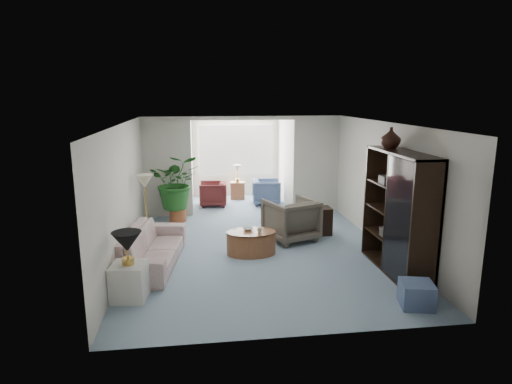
{
  "coord_description": "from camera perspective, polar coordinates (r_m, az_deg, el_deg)",
  "views": [
    {
      "loc": [
        -1.15,
        -7.94,
        3.0
      ],
      "look_at": [
        0.0,
        0.6,
        1.1
      ],
      "focal_mm": 30.81,
      "sensor_mm": 36.0,
      "label": 1
    }
  ],
  "objects": [
    {
      "name": "house_plant",
      "position": [
        10.67,
        -10.29,
        1.32
      ],
      "size": [
        1.19,
        1.03,
        1.32
      ],
      "primitive_type": "imported",
      "color": "#20571E",
      "rests_on": "plant_pot"
    },
    {
      "name": "entertainment_cabinet",
      "position": [
        7.88,
        18.03,
        -2.55
      ],
      "size": [
        0.5,
        1.88,
        2.09
      ],
      "primitive_type": "cube",
      "color": "black",
      "rests_on": "ground"
    },
    {
      "name": "shelf_clutter",
      "position": [
        7.74,
        18.12,
        -2.49
      ],
      "size": [
        0.3,
        1.07,
        1.06
      ],
      "color": "black",
      "rests_on": "entertainment_cabinet"
    },
    {
      "name": "back_pier_left",
      "position": [
        11.1,
        -11.46,
        3.12
      ],
      "size": [
        1.2,
        0.12,
        2.5
      ],
      "primitive_type": "cube",
      "color": "silver",
      "rests_on": "ground"
    },
    {
      "name": "plant_pot",
      "position": [
        10.85,
        -10.12,
        -2.93
      ],
      "size": [
        0.4,
        0.4,
        0.32
      ],
      "primitive_type": "cylinder",
      "color": "#A55430",
      "rests_on": "ground"
    },
    {
      "name": "sunroom_chair_blue",
      "position": [
        12.34,
        1.37,
        0.03
      ],
      "size": [
        0.83,
        0.81,
        0.7
      ],
      "primitive_type": "imported",
      "rotation": [
        0.0,
        0.0,
        1.49
      ],
      "color": "slate",
      "rests_on": "ground"
    },
    {
      "name": "end_table",
      "position": [
        6.97,
        -16.11,
        -11.1
      ],
      "size": [
        0.56,
        0.56,
        0.55
      ],
      "primitive_type": "cube",
      "rotation": [
        0.0,
        0.0,
        -0.13
      ],
      "color": "silver",
      "rests_on": "ground"
    },
    {
      "name": "coffee_bowl",
      "position": [
        8.52,
        -1.05,
        -4.8
      ],
      "size": [
        0.2,
        0.2,
        0.05
      ],
      "primitive_type": "imported",
      "rotation": [
        0.0,
        0.0,
        -0.02
      ],
      "color": "silver",
      "rests_on": "coffee_table"
    },
    {
      "name": "window_pane",
      "position": [
        13.27,
        -2.65,
        5.49
      ],
      "size": [
        2.2,
        0.02,
        1.5
      ],
      "primitive_type": "cube",
      "color": "white"
    },
    {
      "name": "sunroom_floor",
      "position": [
        12.46,
        -2.15,
        -1.51
      ],
      "size": [
        2.6,
        2.6,
        0.0
      ],
      "primitive_type": "plane",
      "color": "#839BAD",
      "rests_on": "ground"
    },
    {
      "name": "framed_picture",
      "position": [
        8.73,
        16.89,
        3.33
      ],
      "size": [
        0.04,
        0.5,
        0.4
      ],
      "primitive_type": "cube",
      "color": "#C2B79B"
    },
    {
      "name": "coffee_table",
      "position": [
        8.51,
        -0.63,
        -6.59
      ],
      "size": [
        0.97,
        0.97,
        0.45
      ],
      "primitive_type": "cylinder",
      "rotation": [
        0.0,
        0.0,
        -0.02
      ],
      "color": "brown",
      "rests_on": "ground"
    },
    {
      "name": "floor",
      "position": [
        8.56,
        0.54,
        -8.07
      ],
      "size": [
        6.0,
        6.0,
        0.0
      ],
      "primitive_type": "plane",
      "color": "#839BAD",
      "rests_on": "ground"
    },
    {
      "name": "window_blinds",
      "position": [
        13.24,
        -2.64,
        5.48
      ],
      "size": [
        2.2,
        0.02,
        1.5
      ],
      "primitive_type": "cube",
      "color": "white"
    },
    {
      "name": "back_pier_right",
      "position": [
        11.49,
        7.83,
        3.56
      ],
      "size": [
        1.2,
        0.12,
        2.5
      ],
      "primitive_type": "cube",
      "color": "silver",
      "rests_on": "ground"
    },
    {
      "name": "sunroom_chair_maroon",
      "position": [
        12.2,
        -5.6,
        -0.24
      ],
      "size": [
        0.79,
        0.78,
        0.67
      ],
      "primitive_type": "imported",
      "rotation": [
        0.0,
        0.0,
        -1.65
      ],
      "color": "#521C1F",
      "rests_on": "ground"
    },
    {
      "name": "wingback_chair",
      "position": [
        9.29,
        4.55,
        -3.58
      ],
      "size": [
        1.23,
        1.25,
        0.89
      ],
      "primitive_type": "imported",
      "rotation": [
        0.0,
        0.0,
        3.51
      ],
      "color": "#61594C",
      "rests_on": "ground"
    },
    {
      "name": "cabinet_urn",
      "position": [
        8.12,
        17.1,
        6.76
      ],
      "size": [
        0.35,
        0.35,
        0.36
      ],
      "primitive_type": "imported",
      "color": "black",
      "rests_on": "entertainment_cabinet"
    },
    {
      "name": "coffee_cup",
      "position": [
        8.35,
        0.48,
        -5.02
      ],
      "size": [
        0.1,
        0.1,
        0.09
      ],
      "primitive_type": "imported",
      "rotation": [
        0.0,
        0.0,
        -0.02
      ],
      "color": "beige",
      "rests_on": "coffee_table"
    },
    {
      "name": "side_table_dark",
      "position": [
        9.78,
        8.19,
        -3.72
      ],
      "size": [
        0.51,
        0.41,
        0.6
      ],
      "primitive_type": "cube",
      "rotation": [
        0.0,
        0.0,
        0.02
      ],
      "color": "black",
      "rests_on": "ground"
    },
    {
      "name": "floor_lamp",
      "position": [
        9.44,
        -14.27,
        1.36
      ],
      "size": [
        0.36,
        0.36,
        0.28
      ],
      "primitive_type": "cone",
      "color": "beige",
      "rests_on": "ground"
    },
    {
      "name": "sunroom_table",
      "position": [
        13.0,
        -2.41,
        0.22
      ],
      "size": [
        0.44,
        0.35,
        0.5
      ],
      "primitive_type": "cube",
      "rotation": [
        0.0,
        0.0,
        -0.08
      ],
      "color": "brown",
      "rests_on": "ground"
    },
    {
      "name": "table_lamp",
      "position": [
        6.75,
        -16.43,
        -6.22
      ],
      "size": [
        0.44,
        0.44,
        0.3
      ],
      "primitive_type": "cone",
      "color": "black",
      "rests_on": "end_table"
    },
    {
      "name": "ottoman",
      "position": [
        6.93,
        20.13,
        -12.38
      ],
      "size": [
        0.54,
        0.54,
        0.36
      ],
      "primitive_type": "cube",
      "rotation": [
        0.0,
        0.0,
        -0.23
      ],
      "color": "slate",
      "rests_on": "ground"
    },
    {
      "name": "sofa",
      "position": [
        8.17,
        -13.39,
        -6.99
      ],
      "size": [
        1.17,
        2.35,
        0.66
      ],
      "primitive_type": "imported",
      "rotation": [
        0.0,
        0.0,
        1.44
      ],
      "color": "beige",
      "rests_on": "ground"
    },
    {
      "name": "back_header",
      "position": [
        11.01,
        -1.69,
        9.57
      ],
      "size": [
        2.6,
        0.12,
        0.1
      ],
      "primitive_type": "cube",
      "color": "silver",
      "rests_on": "back_pier_left"
    }
  ]
}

